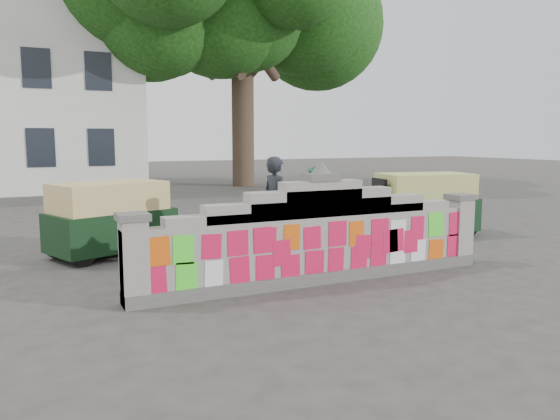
{
  "coord_description": "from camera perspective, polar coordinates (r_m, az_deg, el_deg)",
  "views": [
    {
      "loc": [
        -4.47,
        -7.63,
        2.35
      ],
      "look_at": [
        -0.25,
        1.0,
        1.1
      ],
      "focal_mm": 35.0,
      "sensor_mm": 36.0,
      "label": 1
    }
  ],
  "objects": [
    {
      "name": "cyclist_rider",
      "position": [
        10.42,
        -0.42,
        -0.64
      ],
      "size": [
        0.52,
        0.71,
        1.78
      ],
      "primitive_type": "imported",
      "rotation": [
        0.0,
        0.0,
        1.72
      ],
      "color": "#212329",
      "rests_on": "ground"
    },
    {
      "name": "cyclist_bike",
      "position": [
        10.48,
        -0.42,
        -2.62
      ],
      "size": [
        2.08,
        0.99,
        1.05
      ],
      "primitive_type": "imported",
      "rotation": [
        0.0,
        0.0,
        1.72
      ],
      "color": "black",
      "rests_on": "ground"
    },
    {
      "name": "rickshaw_right",
      "position": [
        13.79,
        14.6,
        0.68
      ],
      "size": [
        2.83,
        1.69,
        1.52
      ],
      "rotation": [
        0.0,
        0.0,
        2.95
      ],
      "color": "black",
      "rests_on": "ground"
    },
    {
      "name": "parapet_wall",
      "position": [
        8.98,
        4.26,
        -2.87
      ],
      "size": [
        6.48,
        0.44,
        2.01
      ],
      "color": "#4C4C49",
      "rests_on": "ground"
    },
    {
      "name": "rickshaw_left",
      "position": [
        11.57,
        -17.07,
        -0.74
      ],
      "size": [
        2.77,
        1.99,
        1.49
      ],
      "rotation": [
        0.0,
        0.0,
        0.37
      ],
      "color": "black",
      "rests_on": "ground"
    },
    {
      "name": "pedestrian",
      "position": [
        11.45,
        4.04,
        0.09
      ],
      "size": [
        1.02,
        1.09,
        1.78
      ],
      "primitive_type": "imported",
      "rotation": [
        0.0,
        0.0,
        -1.04
      ],
      "color": "#299751",
      "rests_on": "ground"
    },
    {
      "name": "shade_tree",
      "position": [
        28.46,
        -4.0,
        20.8
      ],
      "size": [
        12.0,
        10.0,
        12.0
      ],
      "color": "#38281E",
      "rests_on": "ground"
    },
    {
      "name": "ground",
      "position": [
        9.15,
        4.2,
        -7.49
      ],
      "size": [
        100.0,
        100.0,
        0.0
      ],
      "primitive_type": "plane",
      "color": "#383533",
      "rests_on": "ground"
    }
  ]
}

